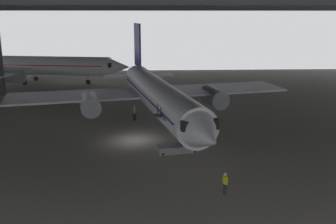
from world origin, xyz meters
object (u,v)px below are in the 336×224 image
(boarding_stairs, at_px, (177,145))
(crew_worker_by_stairs, at_px, (195,134))
(crew_worker_near_nose, at_px, (225,182))
(airplane_distant, at_px, (39,66))
(airplane_main, at_px, (158,95))

(boarding_stairs, bearing_deg, crew_worker_by_stairs, 50.32)
(crew_worker_near_nose, bearing_deg, airplane_distant, 118.08)
(boarding_stairs, relative_size, airplane_distant, 0.13)
(airplane_main, height_order, boarding_stairs, airplane_main)
(airplane_main, height_order, airplane_distant, airplane_main)
(airplane_distant, bearing_deg, crew_worker_near_nose, -61.92)
(crew_worker_by_stairs, bearing_deg, boarding_stairs, -129.68)
(crew_worker_by_stairs, bearing_deg, airplane_distant, 124.32)
(crew_worker_near_nose, xyz_separation_m, airplane_distant, (-26.20, 49.11, 2.39))
(boarding_stairs, bearing_deg, airplane_main, 98.51)
(crew_worker_near_nose, xyz_separation_m, crew_worker_by_stairs, (-0.76, 11.84, 0.04))
(airplane_main, height_order, crew_worker_near_nose, airplane_main)
(airplane_main, bearing_deg, boarding_stairs, -81.49)
(boarding_stairs, xyz_separation_m, crew_worker_by_stairs, (2.10, 2.53, 0.28))
(airplane_main, distance_m, airplane_distant, 36.82)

